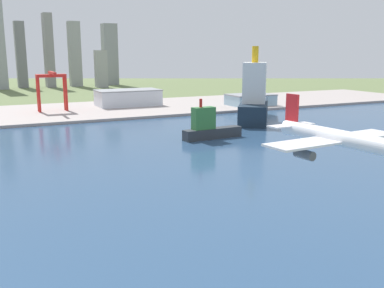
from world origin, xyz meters
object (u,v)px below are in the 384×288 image
Objects in this scene: cargo_ship at (254,100)px; warehouse_annex at (250,100)px; airplane_landing at (341,139)px; container_barge at (209,127)px; port_crane_red at (52,83)px; warehouse_main at (128,98)px.

cargo_ship is 1.66× the size of warehouse_annex.
airplane_landing reaches higher than container_barge.
port_crane_red is (-148.02, 122.28, 11.87)m from cargo_ship.
airplane_landing is 374.53m from warehouse_annex.
airplane_landing reaches higher than warehouse_main.
warehouse_main is at bearing 155.90° from warehouse_annex.
container_barge reaches higher than warehouse_annex.
port_crane_red reaches higher than container_barge.
cargo_ship is 97.33m from warehouse_annex.
cargo_ship reaches higher than airplane_landing.
airplane_landing is 0.90× the size of container_barge.
cargo_ship is 192.36m from port_crane_red.
port_crane_red is 0.57× the size of warehouse_main.
airplane_landing reaches higher than port_crane_red.
cargo_ship reaches higher than warehouse_annex.
cargo_ship is 1.20× the size of warehouse_main.
port_crane_red reaches higher than warehouse_main.
warehouse_annex is (198.81, -39.83, -21.57)m from port_crane_red.
warehouse_main reaches higher than warehouse_annex.
cargo_ship is (138.37, 239.37, -20.69)m from airplane_landing.
warehouse_main is (-68.69, 135.89, -7.10)m from cargo_ship.
warehouse_main is (79.33, 13.61, -18.97)m from port_crane_red.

